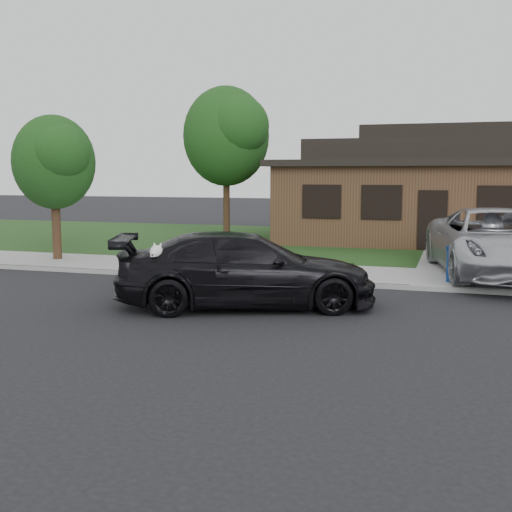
% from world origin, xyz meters
% --- Properties ---
extents(ground, '(120.00, 120.00, 0.00)m').
position_xyz_m(ground, '(0.00, 0.00, 0.00)').
color(ground, black).
rests_on(ground, ground).
extents(sidewalk, '(60.00, 3.00, 0.12)m').
position_xyz_m(sidewalk, '(0.00, 5.00, 0.06)').
color(sidewalk, gray).
rests_on(sidewalk, ground).
extents(curb, '(60.00, 0.12, 0.12)m').
position_xyz_m(curb, '(0.00, 3.50, 0.06)').
color(curb, gray).
rests_on(curb, ground).
extents(lawn, '(60.00, 13.00, 0.13)m').
position_xyz_m(lawn, '(0.00, 13.00, 0.07)').
color(lawn, '#193814').
rests_on(lawn, ground).
extents(driveway, '(4.50, 13.00, 0.14)m').
position_xyz_m(driveway, '(6.00, 10.00, 0.07)').
color(driveway, gray).
rests_on(driveway, ground).
extents(sedan, '(5.98, 4.05, 1.61)m').
position_xyz_m(sedan, '(0.52, 0.39, 0.81)').
color(sedan, black).
rests_on(sedan, ground).
extents(minivan, '(4.07, 6.88, 1.79)m').
position_xyz_m(minivan, '(5.86, 5.67, 1.04)').
color(minivan, '#B8BAC0').
rests_on(minivan, driveway).
extents(recycling_bin, '(0.66, 0.66, 0.92)m').
position_xyz_m(recycling_bin, '(4.92, 4.35, 0.59)').
color(recycling_bin, navy).
rests_on(recycling_bin, sidewalk).
extents(house, '(12.60, 8.60, 4.65)m').
position_xyz_m(house, '(4.00, 15.00, 2.13)').
color(house, '#422B1C').
rests_on(house, ground).
extents(tree_0, '(3.78, 3.60, 6.34)m').
position_xyz_m(tree_0, '(-4.34, 12.88, 4.48)').
color(tree_0, '#332114').
rests_on(tree_0, ground).
extents(tree_2, '(2.73, 2.60, 4.59)m').
position_xyz_m(tree_2, '(-7.38, 5.11, 3.27)').
color(tree_2, '#332114').
rests_on(tree_2, ground).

